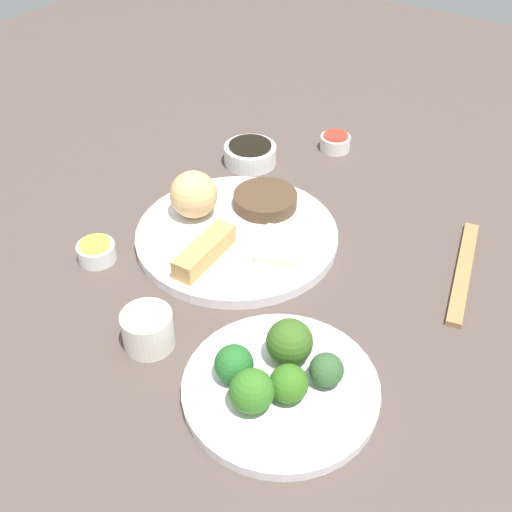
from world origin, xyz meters
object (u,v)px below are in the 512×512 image
(teacup, at_px, (148,330))
(sauce_ramekin_sweet_and_sour, at_px, (335,143))
(soy_sauce_bowl, at_px, (250,155))
(chopsticks_pair, at_px, (463,271))
(sauce_ramekin_hot_mustard, at_px, (97,252))
(main_plate, at_px, (237,235))
(broccoli_plate, at_px, (281,388))

(teacup, bearing_deg, sauce_ramekin_sweet_and_sour, -175.78)
(soy_sauce_bowl, xyz_separation_m, chopsticks_pair, (0.07, 0.41, -0.01))
(soy_sauce_bowl, relative_size, sauce_ramekin_hot_mustard, 1.68)
(soy_sauce_bowl, relative_size, teacup, 1.44)
(main_plate, distance_m, sauce_ramekin_sweet_and_sour, 0.32)
(sauce_ramekin_hot_mustard, height_order, teacup, teacup)
(sauce_ramekin_sweet_and_sour, xyz_separation_m, sauce_ramekin_hot_mustard, (0.46, -0.13, 0.00))
(sauce_ramekin_sweet_and_sour, bearing_deg, broccoli_plate, 22.46)
(broccoli_plate, bearing_deg, teacup, -80.93)
(broccoli_plate, bearing_deg, sauce_ramekin_sweet_and_sour, -157.54)
(teacup, bearing_deg, main_plate, -172.02)
(soy_sauce_bowl, height_order, teacup, teacup)
(soy_sauce_bowl, height_order, chopsticks_pair, soy_sauce_bowl)
(broccoli_plate, relative_size, sauce_ramekin_hot_mustard, 4.18)
(broccoli_plate, distance_m, chopsticks_pair, 0.33)
(main_plate, relative_size, broccoli_plate, 1.32)
(sauce_ramekin_hot_mustard, xyz_separation_m, chopsticks_pair, (-0.27, 0.44, -0.01))
(broccoli_plate, bearing_deg, soy_sauce_bowl, -141.34)
(chopsticks_pair, bearing_deg, main_plate, -69.14)
(main_plate, relative_size, chopsticks_pair, 1.34)
(main_plate, relative_size, sauce_ramekin_hot_mustard, 5.53)
(main_plate, xyz_separation_m, soy_sauce_bowl, (-0.19, -0.11, 0.01))
(chopsticks_pair, bearing_deg, sauce_ramekin_sweet_and_sour, -122.49)
(soy_sauce_bowl, xyz_separation_m, sauce_ramekin_hot_mustard, (0.34, -0.03, -0.00))
(soy_sauce_bowl, bearing_deg, main_plate, 29.55)
(broccoli_plate, bearing_deg, sauce_ramekin_hot_mustard, -98.66)
(broccoli_plate, height_order, sauce_ramekin_hot_mustard, sauce_ramekin_hot_mustard)
(broccoli_plate, relative_size, soy_sauce_bowl, 2.49)
(broccoli_plate, relative_size, teacup, 3.58)
(teacup, bearing_deg, broccoli_plate, 99.07)
(sauce_ramekin_sweet_and_sour, height_order, teacup, teacup)
(soy_sauce_bowl, relative_size, sauce_ramekin_sweet_and_sour, 1.68)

